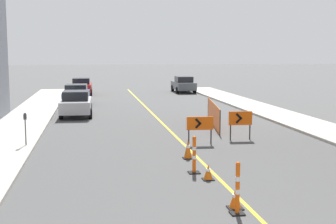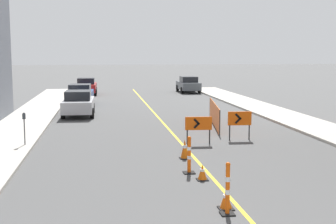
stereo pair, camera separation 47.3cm
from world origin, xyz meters
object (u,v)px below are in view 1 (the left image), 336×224
(arrow_barricade_primary, at_px, (200,125))
(parked_car_curb_near, at_px, (76,103))
(parking_meter_near_curb, at_px, (25,122))
(arrow_barricade_secondary, at_px, (240,120))
(traffic_cone_third, at_px, (208,172))
(traffic_cone_fourth, at_px, (188,149))
(traffic_cone_second, at_px, (235,199))
(parked_car_curb_mid, at_px, (77,95))
(parked_car_opposite_side, at_px, (183,84))
(parked_car_curb_far, at_px, (81,86))
(delineator_post_rear, at_px, (194,157))
(delineator_post_front, at_px, (238,191))

(arrow_barricade_primary, xyz_separation_m, parked_car_curb_near, (-5.52, 10.04, -0.06))
(parked_car_curb_near, bearing_deg, parking_meter_near_curb, -99.03)
(arrow_barricade_primary, distance_m, arrow_barricade_secondary, 2.19)
(parked_car_curb_near, bearing_deg, arrow_barricade_primary, -59.84)
(traffic_cone_third, xyz_separation_m, traffic_cone_fourth, (-0.02, 2.99, 0.12))
(arrow_barricade_secondary, bearing_deg, traffic_cone_second, -105.79)
(parked_car_curb_mid, bearing_deg, traffic_cone_third, -75.65)
(traffic_cone_second, distance_m, parked_car_opposite_side, 34.86)
(arrow_barricade_secondary, distance_m, parked_car_opposite_side, 25.47)
(arrow_barricade_primary, height_order, arrow_barricade_secondary, arrow_barricade_secondary)
(arrow_barricade_secondary, distance_m, parking_meter_near_curb, 9.35)
(arrow_barricade_secondary, bearing_deg, parked_car_curb_far, 110.29)
(traffic_cone_second, distance_m, traffic_cone_third, 2.74)
(delineator_post_rear, bearing_deg, parked_car_curb_far, 98.00)
(delineator_post_front, xyz_separation_m, arrow_barricade_primary, (1.11, 8.72, 0.29))
(parked_car_curb_near, distance_m, parked_car_curb_far, 14.88)
(parked_car_curb_near, relative_size, parked_car_curb_far, 1.00)
(traffic_cone_fourth, relative_size, delineator_post_front, 0.55)
(parked_car_curb_mid, height_order, parking_meter_near_curb, parked_car_curb_mid)
(traffic_cone_second, xyz_separation_m, delineator_post_front, (-0.08, -0.41, 0.32))
(parking_meter_near_curb, bearing_deg, arrow_barricade_primary, -2.98)
(parking_meter_near_curb, bearing_deg, traffic_cone_fourth, -25.44)
(arrow_barricade_secondary, distance_m, parked_car_curb_far, 25.31)
(arrow_barricade_primary, relative_size, parked_car_curb_far, 0.28)
(traffic_cone_fourth, height_order, parked_car_opposite_side, parked_car_opposite_side)
(delineator_post_front, height_order, parked_car_curb_far, parked_car_curb_far)
(arrow_barricade_secondary, xyz_separation_m, parked_car_curb_far, (-7.52, 24.17, -0.13))
(delineator_post_rear, distance_m, parked_car_curb_mid, 21.25)
(delineator_post_rear, distance_m, parked_car_curb_far, 29.92)
(traffic_cone_fourth, height_order, delineator_post_front, delineator_post_front)
(parked_car_opposite_side, height_order, parking_meter_near_curb, parked_car_opposite_side)
(traffic_cone_second, relative_size, delineator_post_rear, 0.43)
(traffic_cone_fourth, xyz_separation_m, parked_car_opposite_side, (5.54, 28.70, 0.44))
(traffic_cone_second, distance_m, arrow_barricade_secondary, 9.60)
(parked_car_curb_far, bearing_deg, delineator_post_front, -81.32)
(traffic_cone_fourth, bearing_deg, traffic_cone_third, -89.67)
(delineator_post_rear, bearing_deg, parking_meter_near_curb, 139.70)
(traffic_cone_third, height_order, traffic_cone_fourth, traffic_cone_fourth)
(delineator_post_rear, bearing_deg, parked_car_curb_mid, 101.87)
(delineator_post_front, bearing_deg, parked_car_curb_mid, 100.41)
(traffic_cone_fourth, xyz_separation_m, parked_car_curb_mid, (-4.61, 18.68, 0.44))
(traffic_cone_third, height_order, arrow_barricade_secondary, arrow_barricade_secondary)
(traffic_cone_third, xyz_separation_m, parked_car_curb_far, (-4.42, 30.50, 0.56))
(delineator_post_rear, relative_size, parked_car_curb_far, 0.28)
(traffic_cone_fourth, bearing_deg, delineator_post_rear, -96.35)
(traffic_cone_third, bearing_deg, delineator_post_front, -91.20)
(traffic_cone_fourth, bearing_deg, parked_car_curb_far, 99.09)
(arrow_barricade_secondary, relative_size, parked_car_curb_far, 0.30)
(traffic_cone_fourth, distance_m, delineator_post_front, 6.14)
(traffic_cone_third, relative_size, arrow_barricade_secondary, 0.38)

